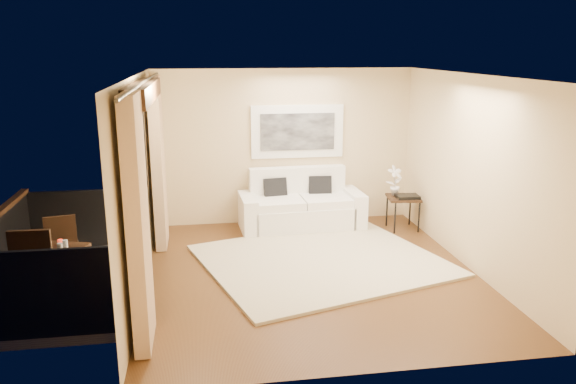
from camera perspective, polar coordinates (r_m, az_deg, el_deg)
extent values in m
plane|color=brown|center=(7.87, 2.41, -8.28)|extent=(5.00, 5.00, 0.00)
plane|color=white|center=(7.27, 2.64, 11.75)|extent=(5.00, 5.00, 0.00)
plane|color=beige|center=(9.87, -0.35, 4.61)|extent=(4.50, 0.00, 4.50)
plane|color=beige|center=(5.13, 8.06, -5.02)|extent=(4.50, 0.00, 4.50)
plane|color=beige|center=(8.19, 18.14, 1.82)|extent=(0.00, 5.00, 5.00)
plane|color=beige|center=(9.16, -13.81, 3.41)|extent=(0.00, 2.70, 2.70)
plane|color=beige|center=(5.59, -16.76, -3.84)|extent=(0.00, 2.70, 2.70)
plane|color=beige|center=(7.17, -15.56, 10.00)|extent=(0.00, 2.40, 2.40)
cube|color=black|center=(7.16, -14.58, 9.82)|extent=(0.28, 2.40, 0.22)
cube|color=#605B56|center=(7.95, -20.81, -9.53)|extent=(1.80, 2.60, 0.12)
cube|color=black|center=(7.98, -27.25, -5.80)|extent=(0.06, 2.60, 1.00)
cube|color=black|center=(8.93, -19.54, -2.94)|extent=(1.80, 0.06, 1.00)
cube|color=black|center=(6.60, -23.42, -9.49)|extent=(1.80, 0.06, 1.00)
cube|color=#DCB287|center=(8.86, -13.05, 2.89)|extent=(0.16, 0.75, 2.62)
cube|color=#DCB287|center=(5.86, -15.01, -3.17)|extent=(0.16, 0.75, 2.62)
cylinder|color=#4C473F|center=(7.15, -14.47, 10.71)|extent=(0.04, 4.80, 0.04)
cube|color=white|center=(9.83, 0.96, 6.16)|extent=(1.62, 0.05, 0.92)
cube|color=black|center=(9.80, 0.99, 6.13)|extent=(1.30, 0.02, 0.64)
cube|color=beige|center=(8.29, 3.40, -6.95)|extent=(3.91, 3.63, 0.04)
cube|color=white|center=(9.71, 1.38, -2.48)|extent=(1.74, 0.98, 0.42)
cube|color=white|center=(9.93, 0.94, 0.24)|extent=(1.71, 0.30, 0.82)
cube|color=white|center=(9.52, -4.08, -2.24)|extent=(0.28, 0.91, 0.62)
cube|color=white|center=(9.92, 6.62, -1.60)|extent=(0.28, 0.91, 0.62)
cube|color=white|center=(9.52, -0.97, -1.07)|extent=(0.84, 0.84, 0.14)
cube|color=white|center=(9.70, 3.79, -0.81)|extent=(0.84, 0.84, 0.14)
cube|color=black|center=(9.69, -1.29, 0.25)|extent=(0.42, 0.24, 0.41)
cube|color=black|center=(9.86, 3.28, 0.48)|extent=(0.41, 0.21, 0.41)
cube|color=black|center=(9.76, 11.65, -0.58)|extent=(0.59, 0.59, 0.04)
cylinder|color=black|center=(9.58, 10.82, -2.62)|extent=(0.03, 0.03, 0.54)
cylinder|color=black|center=(9.72, 13.16, -2.49)|extent=(0.03, 0.03, 0.54)
cylinder|color=black|center=(9.96, 10.01, -1.92)|extent=(0.03, 0.03, 0.54)
cylinder|color=black|center=(10.10, 12.28, -1.80)|extent=(0.03, 0.03, 0.54)
cube|color=black|center=(9.69, 12.03, -0.45)|extent=(0.39, 0.30, 0.05)
imported|color=white|center=(9.75, 10.80, 1.15)|extent=(0.31, 0.25, 0.52)
cube|color=black|center=(7.21, -22.67, -5.63)|extent=(0.78, 0.78, 0.05)
cylinder|color=black|center=(7.18, -24.81, -9.10)|extent=(0.04, 0.04, 0.68)
cylinder|color=black|center=(7.06, -20.84, -9.10)|extent=(0.04, 0.04, 0.68)
cylinder|color=black|center=(7.63, -23.82, -7.61)|extent=(0.04, 0.04, 0.68)
cylinder|color=black|center=(7.51, -20.09, -7.58)|extent=(0.04, 0.04, 0.68)
cube|color=black|center=(8.19, -21.90, -5.26)|extent=(0.47, 0.47, 0.05)
cube|color=black|center=(7.95, -22.08, -4.08)|extent=(0.40, 0.12, 0.52)
cylinder|color=black|center=(8.41, -20.64, -6.24)|extent=(0.03, 0.03, 0.41)
cylinder|color=black|center=(8.43, -22.83, -6.42)|extent=(0.03, 0.03, 0.41)
cylinder|color=black|center=(8.11, -20.64, -7.01)|extent=(0.03, 0.03, 0.41)
cylinder|color=black|center=(8.13, -22.91, -7.19)|extent=(0.03, 0.03, 0.41)
cube|color=black|center=(6.91, -24.88, -8.63)|extent=(0.47, 0.47, 0.05)
cube|color=black|center=(7.00, -24.63, -5.89)|extent=(0.46, 0.07, 0.60)
cylinder|color=black|center=(6.90, -26.60, -11.18)|extent=(0.03, 0.03, 0.47)
cylinder|color=black|center=(6.79, -23.57, -11.27)|extent=(0.03, 0.03, 0.47)
cylinder|color=black|center=(7.23, -25.67, -9.93)|extent=(0.03, 0.03, 0.47)
cylinder|color=black|center=(7.12, -22.77, -9.98)|extent=(0.03, 0.03, 0.47)
cylinder|color=white|center=(7.29, -23.91, -4.52)|extent=(0.18, 0.18, 0.20)
cylinder|color=red|center=(7.33, -22.12, -4.76)|extent=(0.06, 0.06, 0.07)
cylinder|color=white|center=(6.97, -23.41, -5.38)|extent=(0.04, 0.04, 0.18)
cylinder|color=silver|center=(7.05, -22.15, -5.31)|extent=(0.06, 0.06, 0.12)
cylinder|color=white|center=(7.13, -21.69, -5.03)|extent=(0.06, 0.06, 0.12)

